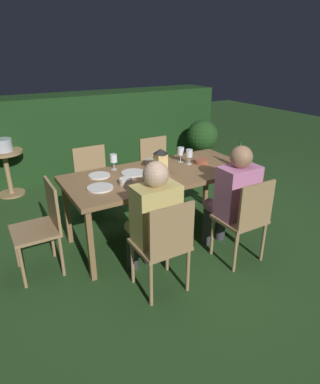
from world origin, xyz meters
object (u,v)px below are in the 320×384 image
Objects in this scene: person_in_pink at (233,195)px; plate_a at (100,188)px; bowl_bread at (151,161)px; ice_bucket at (2,144)px; wine_glass_b at (181,152)px; wine_glass_c at (189,154)px; wine_glass_d at (150,176)px; chair_head_near at (42,224)px; bowl_dip at (126,181)px; chair_side_right_a at (94,179)px; person_in_mustard at (152,217)px; plate_c at (133,173)px; bowl_olives at (202,161)px; green_bottle_on_table at (239,158)px; chair_side_right_b at (157,167)px; potted_plant_by_hedge at (202,138)px; dining_table at (160,177)px; wine_glass_a at (114,159)px; side_table at (7,166)px; bowl_salad at (151,179)px; chair_side_left_b at (245,217)px; chair_side_left_a at (164,243)px.

person_in_pink is 1.28m from plate_a.
person_in_pink is at bearing -25.04° from plate_a.
ice_bucket is (-1.37, 1.77, -0.03)m from bowl_bread.
wine_glass_c is (0.03, -0.12, 0.00)m from wine_glass_b.
bowl_bread is at bearing 60.17° from wine_glass_d.
chair_head_near is 7.23× the size of bowl_dip.
chair_side_right_a is at bearing 134.65° from bowl_bread.
wine_glass_b is 0.12m from wine_glass_c.
bowl_bread is (0.51, 0.95, 0.15)m from person_in_mustard.
plate_c is 0.82m from bowl_olives.
green_bottle_on_table is 1.11m from wine_glass_d.
chair_side_right_b reaches higher than plate_a.
wine_glass_c is (0.86, -0.77, 0.39)m from chair_side_right_a.
wine_glass_d is 3.08m from potted_plant_by_hedge.
dining_table is 0.97m from chair_side_right_b.
wine_glass_b is (1.62, 0.18, 0.39)m from chair_head_near.
bowl_bread is 0.68m from bowl_dip.
ice_bucket is (-0.92, 1.76, -0.13)m from wine_glass_a.
wine_glass_b is 1.00× the size of wine_glass_d.
side_table is at bearing 122.67° from person_in_pink.
chair_side_right_a reaches higher than bowl_olives.
wine_glass_d is at bearing -119.83° from bowl_bread.
green_bottle_on_table is (0.36, 0.33, 0.23)m from person_in_pink.
green_bottle_on_table is at bearing -7.06° from bowl_salad.
bowl_salad reaches higher than plate_a.
bowl_bread is at bearing -126.23° from chair_side_right_b.
bowl_olives reaches higher than bowl_bread.
ice_bucket is at bearing 120.92° from chair_side_left_b.
bowl_olives is at bearing 82.91° from chair_side_left_b.
chair_side_left_a is 1.35m from bowl_olives.
green_bottle_on_table reaches higher than plate_a.
wine_glass_c reaches higher than bowl_salad.
bowl_salad is (1.04, -0.18, 0.30)m from chair_head_near.
side_table is at bearing 120.89° from chair_side_left_b.
person_in_pink is at bearing -29.63° from bowl_dip.
green_bottle_on_table is (0.36, 0.53, 0.38)m from chair_side_left_b.
side_table is (-1.04, 1.98, -0.34)m from plate_c.
person_in_mustard is 2.86m from side_table.
ice_bucket reaches higher than wine_glass_b.
person_in_mustard reaches higher than bowl_bread.
plate_c is (0.12, -0.22, -0.11)m from wine_glass_a.
plate_c is at bearing 159.06° from green_bottle_on_table.
person_in_mustard reaches higher than wine_glass_c.
green_bottle_on_table reaches higher than plate_c.
wine_glass_d is 0.74m from bowl_bread.
plate_a is 1.66× the size of bowl_salad.
bowl_dip is (-1.01, -0.14, 0.01)m from bowl_olives.
bowl_salad is (-0.21, -0.18, 0.08)m from dining_table.
wine_glass_a reaches higher than chair_head_near.
chair_head_near is at bearing -153.73° from chair_side_right_b.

